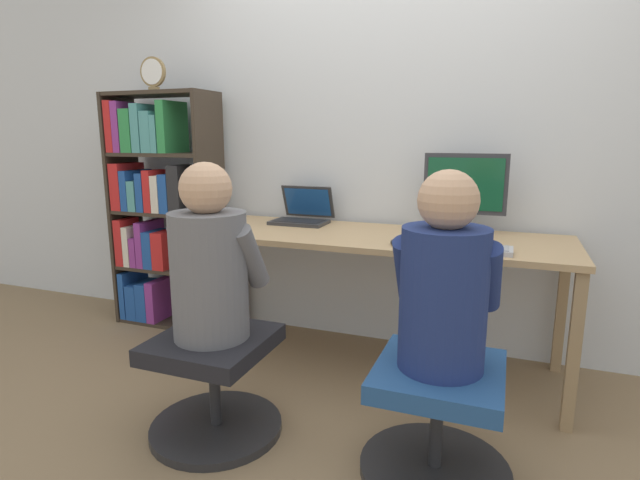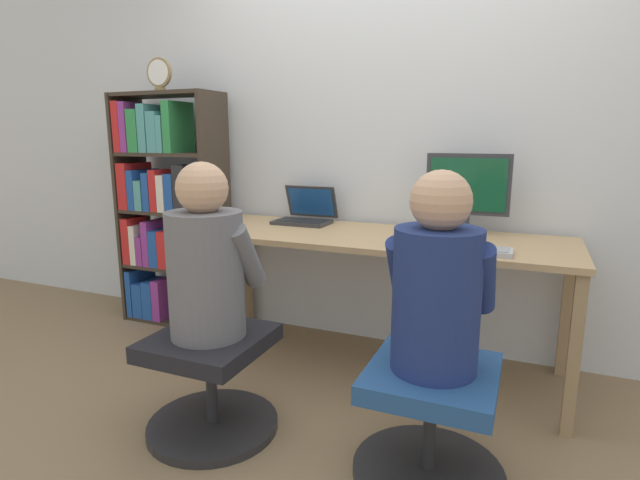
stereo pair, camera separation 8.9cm
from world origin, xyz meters
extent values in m
plane|color=#846B4C|center=(0.00, 0.00, 0.00)|extent=(14.00, 14.00, 0.00)
cube|color=silver|center=(0.00, 0.75, 1.30)|extent=(10.00, 0.05, 2.60)
cube|color=tan|center=(0.00, 0.34, 0.73)|extent=(2.02, 0.69, 0.03)
cube|color=#9C7D56|center=(-0.97, 0.04, 0.36)|extent=(0.05, 0.05, 0.72)
cube|color=#9C7D56|center=(0.97, 0.04, 0.36)|extent=(0.05, 0.05, 0.72)
cube|color=#9C7D56|center=(-0.97, 0.65, 0.36)|extent=(0.05, 0.05, 0.72)
cube|color=#9C7D56|center=(0.97, 0.65, 0.36)|extent=(0.05, 0.05, 0.72)
cylinder|color=#333338|center=(0.44, 0.55, 0.75)|extent=(0.17, 0.17, 0.01)
cylinder|color=#333338|center=(0.44, 0.55, 0.81)|extent=(0.04, 0.04, 0.09)
cube|color=#333338|center=(0.44, 0.55, 1.01)|extent=(0.43, 0.02, 0.32)
cube|color=#144C2D|center=(0.44, 0.54, 1.01)|extent=(0.39, 0.01, 0.27)
cube|color=#2D2D30|center=(-0.49, 0.50, 0.76)|extent=(0.32, 0.21, 0.02)
cube|color=black|center=(-0.49, 0.50, 0.77)|extent=(0.29, 0.16, 0.00)
cube|color=#2D2D30|center=(-0.49, 0.64, 0.86)|extent=(0.32, 0.08, 0.20)
cube|color=#19478C|center=(-0.49, 0.63, 0.86)|extent=(0.29, 0.07, 0.17)
cube|color=#B2B2B7|center=(0.48, 0.12, 0.76)|extent=(0.45, 0.15, 0.02)
cube|color=#97979C|center=(0.48, 0.12, 0.77)|extent=(0.41, 0.12, 0.00)
ellipsoid|color=black|center=(0.18, 0.13, 0.76)|extent=(0.06, 0.11, 0.03)
cylinder|color=#262628|center=(0.47, -0.46, 0.02)|extent=(0.56, 0.56, 0.04)
cylinder|color=#262628|center=(0.47, -0.46, 0.20)|extent=(0.05, 0.05, 0.33)
cube|color=#234C84|center=(0.47, -0.46, 0.40)|extent=(0.45, 0.48, 0.07)
cylinder|color=#262628|center=(-0.45, -0.51, 0.02)|extent=(0.56, 0.56, 0.04)
cylinder|color=#262628|center=(-0.45, -0.51, 0.20)|extent=(0.05, 0.05, 0.33)
cube|color=black|center=(-0.45, -0.51, 0.40)|extent=(0.45, 0.48, 0.07)
cylinder|color=navy|center=(0.47, -0.46, 0.69)|extent=(0.31, 0.31, 0.51)
sphere|color=tan|center=(0.47, -0.46, 1.04)|extent=(0.21, 0.21, 0.21)
cylinder|color=navy|center=(0.33, -0.38, 0.77)|extent=(0.09, 0.22, 0.28)
cylinder|color=navy|center=(0.62, -0.38, 0.77)|extent=(0.09, 0.22, 0.28)
cylinder|color=slate|center=(-0.45, -0.51, 0.70)|extent=(0.31, 0.31, 0.52)
sphere|color=tan|center=(-0.45, -0.51, 1.05)|extent=(0.21, 0.21, 0.21)
cylinder|color=slate|center=(-0.60, -0.44, 0.77)|extent=(0.09, 0.22, 0.29)
cylinder|color=slate|center=(-0.30, -0.44, 0.77)|extent=(0.09, 0.22, 0.29)
cube|color=#382D23|center=(-1.80, 0.51, 0.77)|extent=(0.02, 0.31, 1.53)
cube|color=#382D23|center=(-1.10, 0.51, 0.77)|extent=(0.02, 0.31, 1.53)
cube|color=#382D23|center=(-1.45, 0.51, 0.01)|extent=(0.67, 0.30, 0.02)
cube|color=#382D23|center=(-1.45, 0.51, 0.39)|extent=(0.67, 0.30, 0.02)
cube|color=#382D23|center=(-1.45, 0.51, 0.77)|extent=(0.67, 0.30, 0.02)
cube|color=#382D23|center=(-1.45, 0.51, 1.14)|extent=(0.67, 0.30, 0.02)
cube|color=#382D23|center=(-1.45, 0.51, 1.52)|extent=(0.67, 0.30, 0.02)
cube|color=#1E4C9E|center=(-1.75, 0.49, 0.18)|extent=(0.04, 0.26, 0.32)
cube|color=#1E4C9E|center=(-1.68, 0.49, 0.14)|extent=(0.08, 0.25, 0.24)
cube|color=#1E4C9E|center=(-1.60, 0.46, 0.15)|extent=(0.08, 0.20, 0.26)
cube|color=#8C338C|center=(-1.52, 0.48, 0.16)|extent=(0.06, 0.24, 0.28)
cube|color=red|center=(-1.74, 0.45, 0.56)|extent=(0.06, 0.18, 0.31)
cube|color=silver|center=(-1.69, 0.48, 0.53)|extent=(0.05, 0.24, 0.27)
cube|color=#8C338C|center=(-1.63, 0.45, 0.50)|extent=(0.05, 0.18, 0.20)
cube|color=#8C338C|center=(-1.58, 0.48, 0.55)|extent=(0.05, 0.24, 0.30)
cube|color=#1E4C9E|center=(-1.51, 0.46, 0.52)|extent=(0.07, 0.20, 0.24)
cube|color=red|center=(-1.43, 0.45, 0.52)|extent=(0.09, 0.19, 0.25)
cube|color=red|center=(-1.74, 0.49, 0.93)|extent=(0.08, 0.26, 0.31)
cube|color=#1E4C9E|center=(-1.67, 0.49, 0.91)|extent=(0.05, 0.26, 0.26)
cube|color=teal|center=(-1.61, 0.46, 0.88)|extent=(0.06, 0.20, 0.20)
cube|color=#1E4C9E|center=(-1.54, 0.49, 0.90)|extent=(0.05, 0.25, 0.25)
cube|color=red|center=(-1.48, 0.45, 0.91)|extent=(0.05, 0.18, 0.27)
cube|color=silver|center=(-1.42, 0.49, 0.90)|extent=(0.06, 0.26, 0.24)
cube|color=#1E4C9E|center=(-1.36, 0.45, 0.90)|extent=(0.06, 0.17, 0.25)
cube|color=#262628|center=(-1.28, 0.45, 0.93)|extent=(0.08, 0.17, 0.30)
cube|color=red|center=(-1.75, 0.46, 1.32)|extent=(0.06, 0.20, 0.32)
cube|color=#8C338C|center=(-1.69, 0.45, 1.31)|extent=(0.05, 0.18, 0.32)
cube|color=#2D8C47|center=(-1.62, 0.46, 1.29)|extent=(0.08, 0.19, 0.27)
cube|color=teal|center=(-1.54, 0.48, 1.30)|extent=(0.06, 0.24, 0.30)
cube|color=teal|center=(-1.46, 0.47, 1.28)|extent=(0.07, 0.22, 0.25)
cube|color=teal|center=(-1.40, 0.46, 1.27)|extent=(0.04, 0.21, 0.23)
cube|color=#2D8C47|center=(-1.34, 0.49, 1.31)|extent=(0.06, 0.25, 0.32)
cube|color=olive|center=(-1.41, 0.42, 1.54)|extent=(0.06, 0.03, 0.02)
cylinder|color=olive|center=(-1.41, 0.42, 1.64)|extent=(0.18, 0.02, 0.18)
cylinder|color=white|center=(-1.41, 0.40, 1.64)|extent=(0.15, 0.00, 0.15)
camera|label=1|loc=(0.67, -2.18, 1.25)|focal=28.00mm
camera|label=2|loc=(0.75, -2.14, 1.25)|focal=28.00mm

